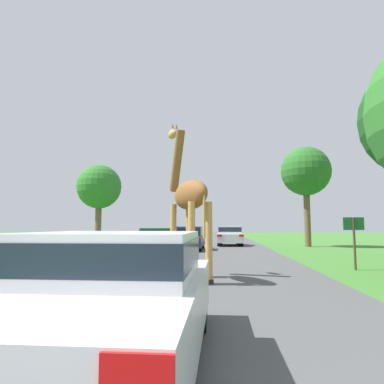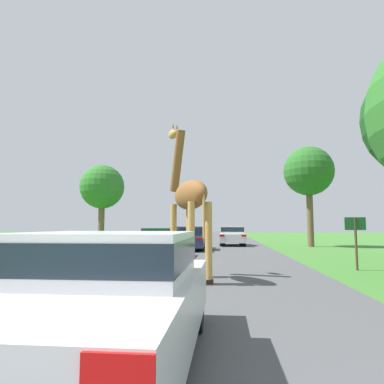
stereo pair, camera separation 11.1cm
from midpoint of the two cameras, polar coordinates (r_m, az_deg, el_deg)
name	(u,v)px [view 2 (the right image)]	position (r m, az deg, el deg)	size (l,w,h in m)	color
road	(215,243)	(30.29, 3.96, -8.47)	(7.90, 120.00, 0.00)	#4C4C4F
giraffe_near_road	(188,200)	(9.77, -0.29, -1.39)	(1.64, 2.51, 4.80)	tan
car_lead_maroon	(106,294)	(4.06, -13.41, -16.24)	(2.00, 4.28, 1.44)	silver
car_queue_right	(190,238)	(21.79, -0.18, -7.60)	(1.93, 4.74, 1.45)	navy
car_queue_left	(232,235)	(26.61, 6.85, -7.16)	(1.89, 4.07, 1.48)	silver
car_far_ahead	(161,241)	(16.96, -4.98, -8.20)	(1.72, 4.29, 1.39)	#144C28
tree_left_edge	(309,172)	(26.55, 18.97, 3.20)	(3.60, 3.60, 7.31)	brown
tree_far_right	(102,187)	(33.85, -14.66, 0.76)	(4.20, 4.20, 7.32)	brown
sign_post	(356,233)	(13.10, 25.82, -6.21)	(0.70, 0.08, 1.80)	#4C3823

